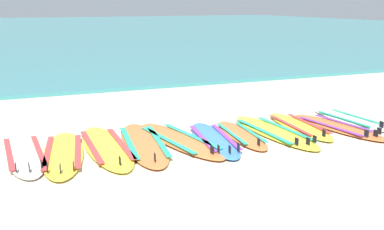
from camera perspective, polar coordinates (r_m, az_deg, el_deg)
ground_plane at (r=7.92m, az=0.64°, el=-3.30°), size 80.00×80.00×0.00m
sea at (r=42.14m, az=-19.17°, el=9.46°), size 80.00×60.00×0.10m
surfboard_0 at (r=7.65m, az=-19.09°, el=-4.36°), size 0.60×2.34×0.18m
surfboard_1 at (r=7.51m, az=-14.91°, el=-4.39°), size 1.03×2.48×0.18m
surfboard_2 at (r=7.71m, az=-10.03°, el=-3.70°), size 0.76×2.59×0.18m
surfboard_3 at (r=7.81m, az=-5.69°, el=-3.33°), size 1.03×2.66×0.18m
surfboard_4 at (r=7.97m, az=-1.50°, el=-2.93°), size 0.97×2.57×0.18m
surfboard_5 at (r=8.01m, az=2.60°, el=-2.86°), size 0.95×2.30×0.18m
surfboard_6 at (r=8.31m, az=5.76°, el=-2.32°), size 0.73×1.99×0.18m
surfboard_7 at (r=8.58m, az=9.63°, el=-1.95°), size 0.62×2.48×0.18m
surfboard_8 at (r=9.05m, az=12.46°, el=-1.27°), size 0.78×2.19×0.18m
surfboard_9 at (r=9.17m, az=16.73°, el=-1.34°), size 0.75×2.23×0.18m
surfboard_10 at (r=9.79m, az=18.08°, el=-0.54°), size 0.55×2.01×0.18m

